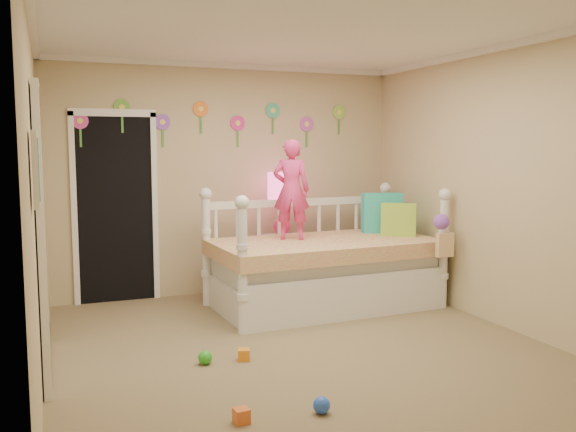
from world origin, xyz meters
name	(u,v)px	position (x,y,z in m)	size (l,w,h in m)	color
floor	(303,350)	(0.00, 0.00, 0.00)	(4.00, 4.50, 0.01)	#7F684C
ceiling	(304,27)	(0.00, 0.00, 2.60)	(4.00, 4.50, 0.01)	white
back_wall	(228,180)	(0.00, 2.25, 1.30)	(4.00, 0.01, 2.60)	tan
left_wall	(35,201)	(-2.00, 0.00, 1.30)	(0.01, 4.50, 2.60)	tan
right_wall	(504,187)	(2.00, 0.00, 1.30)	(0.01, 4.50, 2.60)	tan
crown_molding	(304,31)	(0.00, 0.00, 2.57)	(4.00, 4.50, 0.06)	white
daybed	(324,246)	(0.75, 1.23, 0.64)	(2.35, 1.26, 1.27)	white
pillow_turquoise	(382,213)	(1.59, 1.50, 0.93)	(0.44, 0.16, 0.44)	#28CA9E
pillow_lime	(399,220)	(1.62, 1.19, 0.89)	(0.37, 0.14, 0.35)	#9DCC3E
child	(291,190)	(0.44, 1.38, 1.23)	(0.38, 0.25, 1.04)	#F13682
nightstand	(282,264)	(0.55, 1.95, 0.34)	(0.40, 0.31, 0.67)	white
table_lamp	(282,194)	(0.55, 1.95, 1.15)	(0.32, 0.32, 0.71)	#ED1F62
closet_doorway	(115,207)	(-1.25, 2.23, 1.03)	(0.90, 0.04, 2.07)	black
flower_decals	(219,123)	(-0.09, 2.24, 1.94)	(3.40, 0.02, 0.50)	#B2668C
mirror_closet	(43,231)	(-1.96, 0.30, 1.05)	(0.07, 1.30, 2.10)	white
wall_picture	(36,169)	(-1.97, -0.90, 1.55)	(0.05, 0.34, 0.42)	white
hanging_bag	(442,237)	(1.75, 0.58, 0.78)	(0.20, 0.16, 0.36)	beige
toy_scatter	(257,384)	(-0.63, -0.68, 0.06)	(0.80, 1.30, 0.11)	#996666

